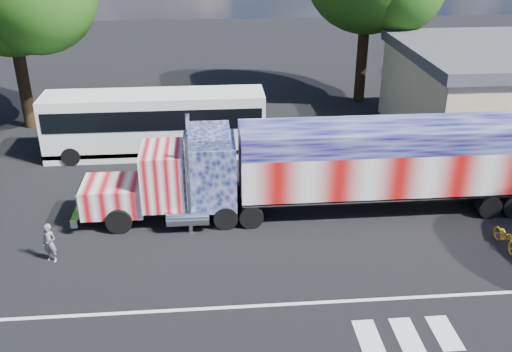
{
  "coord_description": "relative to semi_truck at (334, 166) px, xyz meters",
  "views": [
    {
      "loc": [
        -1.8,
        -18.09,
        11.95
      ],
      "look_at": [
        0.0,
        3.0,
        1.9
      ],
      "focal_mm": 40.0,
      "sensor_mm": 36.0,
      "label": 1
    }
  ],
  "objects": [
    {
      "name": "ground",
      "position": [
        -3.29,
        -3.2,
        -2.15
      ],
      "size": [
        100.0,
        100.0,
        0.0
      ],
      "primitive_type": "plane",
      "color": "black"
    },
    {
      "name": "lane_markings",
      "position": [
        -1.58,
        -6.97,
        -2.15
      ],
      "size": [
        30.0,
        2.67,
        0.01
      ],
      "color": "silver",
      "rests_on": "ground"
    },
    {
      "name": "woman",
      "position": [
        -11.13,
        -2.88,
        -1.39
      ],
      "size": [
        0.65,
        0.55,
        1.52
      ],
      "primitive_type": "imported",
      "rotation": [
        0.0,
        0.0,
        -0.39
      ],
      "color": "slate",
      "rests_on": "ground"
    },
    {
      "name": "coach_bus",
      "position": [
        -7.94,
        7.06,
        -0.44
      ],
      "size": [
        11.35,
        2.64,
        3.3
      ],
      "color": "white",
      "rests_on": "ground"
    },
    {
      "name": "bicycle",
      "position": [
        6.08,
        -3.43,
        -1.71
      ],
      "size": [
        0.65,
        1.7,
        0.88
      ],
      "primitive_type": "imported",
      "rotation": [
        0.0,
        0.0,
        0.04
      ],
      "color": "gold",
      "rests_on": "ground"
    },
    {
      "name": "semi_truck",
      "position": [
        0.0,
        0.0,
        0.0
      ],
      "size": [
        19.6,
        3.1,
        4.18
      ],
      "color": "black",
      "rests_on": "ground"
    }
  ]
}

